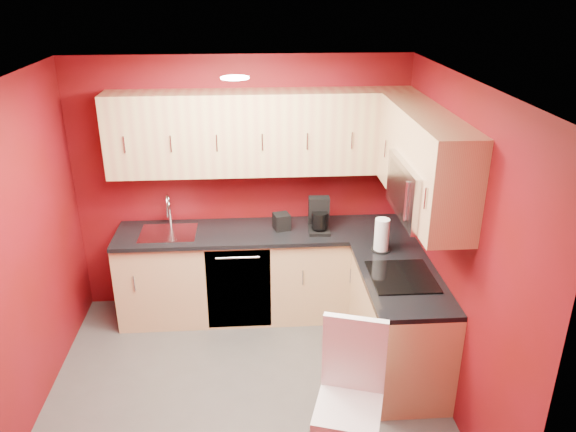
{
  "coord_description": "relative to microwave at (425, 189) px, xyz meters",
  "views": [
    {
      "loc": [
        0.1,
        -3.67,
        3.13
      ],
      "look_at": [
        0.39,
        0.55,
        1.32
      ],
      "focal_mm": 35.0,
      "sensor_mm": 36.0,
      "label": 1
    }
  ],
  "objects": [
    {
      "name": "floor",
      "position": [
        -1.39,
        -0.2,
        -1.66
      ],
      "size": [
        3.2,
        3.2,
        0.0
      ],
      "primitive_type": "plane",
      "color": "#484643",
      "rests_on": "ground"
    },
    {
      "name": "ceiling",
      "position": [
        -1.39,
        -0.2,
        0.84
      ],
      "size": [
        3.2,
        3.2,
        0.0
      ],
      "primitive_type": "plane",
      "rotation": [
        3.14,
        0.0,
        0.0
      ],
      "color": "white",
      "rests_on": "wall_back"
    },
    {
      "name": "wall_back",
      "position": [
        -1.39,
        1.3,
        -0.41
      ],
      "size": [
        3.2,
        0.0,
        3.2
      ],
      "primitive_type": "plane",
      "rotation": [
        1.57,
        0.0,
        0.0
      ],
      "color": "maroon",
      "rests_on": "floor"
    },
    {
      "name": "wall_front",
      "position": [
        -1.39,
        -1.7,
        -0.41
      ],
      "size": [
        3.2,
        0.0,
        3.2
      ],
      "primitive_type": "plane",
      "rotation": [
        -1.57,
        0.0,
        0.0
      ],
      "color": "maroon",
      "rests_on": "floor"
    },
    {
      "name": "wall_left",
      "position": [
        -2.99,
        -0.2,
        -0.41
      ],
      "size": [
        0.0,
        3.0,
        3.0
      ],
      "primitive_type": "plane",
      "rotation": [
        1.57,
        0.0,
        1.57
      ],
      "color": "maroon",
      "rests_on": "floor"
    },
    {
      "name": "wall_right",
      "position": [
        0.21,
        -0.2,
        -0.41
      ],
      "size": [
        0.0,
        3.0,
        3.0
      ],
      "primitive_type": "plane",
      "rotation": [
        1.57,
        0.0,
        -1.57
      ],
      "color": "maroon",
      "rests_on": "floor"
    },
    {
      "name": "base_cabinets_back",
      "position": [
        -1.19,
        1.0,
        -1.22
      ],
      "size": [
        2.8,
        0.6,
        0.87
      ],
      "primitive_type": "cube",
      "color": "tan",
      "rests_on": "floor"
    },
    {
      "name": "base_cabinets_right",
      "position": [
        -0.09,
        0.05,
        -1.22
      ],
      "size": [
        0.6,
        1.3,
        0.87
      ],
      "primitive_type": "cube",
      "color": "tan",
      "rests_on": "floor"
    },
    {
      "name": "countertop_back",
      "position": [
        -1.19,
        0.99,
        -0.77
      ],
      "size": [
        2.8,
        0.63,
        0.04
      ],
      "primitive_type": "cube",
      "color": "black",
      "rests_on": "base_cabinets_back"
    },
    {
      "name": "countertop_right",
      "position": [
        -0.11,
        0.04,
        -0.77
      ],
      "size": [
        0.63,
        1.27,
        0.04
      ],
      "primitive_type": "cube",
      "color": "black",
      "rests_on": "base_cabinets_right"
    },
    {
      "name": "upper_cabinets_back",
      "position": [
        -1.19,
        1.13,
        0.17
      ],
      "size": [
        2.8,
        0.35,
        0.75
      ],
      "primitive_type": "cube",
      "color": "tan",
      "rests_on": "wall_back"
    },
    {
      "name": "upper_cabinets_right",
      "position": [
        0.03,
        0.24,
        0.23
      ],
      "size": [
        0.35,
        1.55,
        0.75
      ],
      "color": "tan",
      "rests_on": "wall_right"
    },
    {
      "name": "microwave",
      "position": [
        0.0,
        0.0,
        0.0
      ],
      "size": [
        0.42,
        0.76,
        0.42
      ],
      "color": "silver",
      "rests_on": "upper_cabinets_right"
    },
    {
      "name": "cooktop",
      "position": [
        -0.11,
        0.0,
        -0.74
      ],
      "size": [
        0.5,
        0.55,
        0.01
      ],
      "primitive_type": "cube",
      "color": "black",
      "rests_on": "countertop_right"
    },
    {
      "name": "sink",
      "position": [
        -2.09,
        1.0,
        -0.72
      ],
      "size": [
        0.52,
        0.42,
        0.35
      ],
      "color": "silver",
      "rests_on": "countertop_back"
    },
    {
      "name": "dishwasher_front",
      "position": [
        -1.44,
        0.71,
        -1.22
      ],
      "size": [
        0.6,
        0.02,
        0.82
      ],
      "primitive_type": "cube",
      "color": "black",
      "rests_on": "base_cabinets_back"
    },
    {
      "name": "downlight",
      "position": [
        -1.39,
        0.1,
        0.82
      ],
      "size": [
        0.2,
        0.2,
        0.01
      ],
      "primitive_type": "cylinder",
      "color": "white",
      "rests_on": "ceiling"
    },
    {
      "name": "coffee_maker",
      "position": [
        -0.67,
        0.92,
        -0.59
      ],
      "size": [
        0.2,
        0.27,
        0.32
      ],
      "primitive_type": null,
      "rotation": [
        0.0,
        0.0,
        -0.04
      ],
      "color": "black",
      "rests_on": "countertop_back"
    },
    {
      "name": "napkin_holder",
      "position": [
        -1.02,
        1.0,
        -0.67
      ],
      "size": [
        0.18,
        0.18,
        0.16
      ],
      "primitive_type": null,
      "rotation": [
        0.0,
        0.0,
        0.26
      ],
      "color": "black",
      "rests_on": "countertop_back"
    },
    {
      "name": "paper_towel",
      "position": [
        -0.18,
        0.49,
        -0.6
      ],
      "size": [
        0.17,
        0.17,
        0.3
      ],
      "primitive_type": null,
      "rotation": [
        0.0,
        0.0,
        -0.01
      ],
      "color": "white",
      "rests_on": "countertop_right"
    },
    {
      "name": "dining_chair",
      "position": [
        -0.69,
        -0.98,
        -1.12
      ],
      "size": [
        0.55,
        0.56,
        1.07
      ],
      "primitive_type": null,
      "rotation": [
        0.0,
        0.0,
        -0.3
      ],
      "color": "white",
      "rests_on": "floor"
    }
  ]
}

